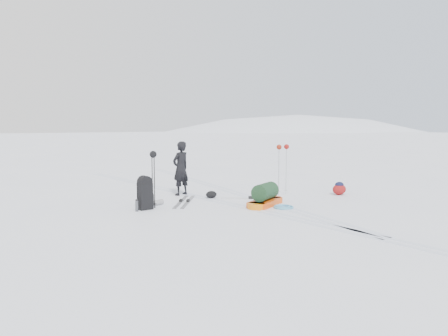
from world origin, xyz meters
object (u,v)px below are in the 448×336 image
(skier, at_px, (181,168))
(ski_poles_black, at_px, (153,161))
(pulk_sled, at_px, (265,197))
(expedition_rucksack, at_px, (146,194))

(skier, bearing_deg, ski_poles_black, 25.76)
(skier, height_order, pulk_sled, skier)
(pulk_sled, height_order, expedition_rucksack, expedition_rucksack)
(ski_poles_black, bearing_deg, pulk_sled, -3.68)
(skier, distance_m, expedition_rucksack, 2.33)
(expedition_rucksack, relative_size, ski_poles_black, 0.59)
(skier, xyz_separation_m, expedition_rucksack, (-1.79, -1.43, -0.42))
(expedition_rucksack, bearing_deg, skier, 35.31)
(skier, xyz_separation_m, ski_poles_black, (-1.56, -1.39, 0.39))
(pulk_sled, bearing_deg, expedition_rucksack, 128.15)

